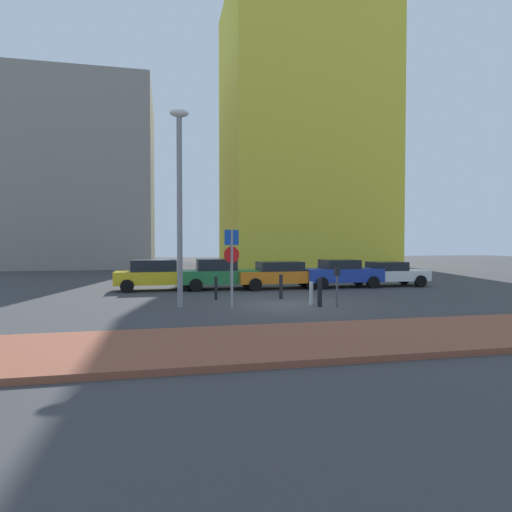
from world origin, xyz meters
name	(u,v)px	position (x,y,z in m)	size (l,w,h in m)	color
ground_plane	(289,304)	(0.00, 0.00, 0.00)	(120.00, 120.00, 0.00)	#38383A
sidewalk_brick	(362,338)	(0.00, -6.23, 0.07)	(40.00, 3.66, 0.14)	brown
parked_car_yellow	(156,274)	(-5.12, 6.23, 0.80)	(4.16, 2.01, 1.54)	gold
parked_car_green	(221,274)	(-1.85, 6.02, 0.80)	(4.16, 2.04, 1.57)	#237238
parked_car_orange	(280,274)	(1.24, 5.66, 0.75)	(4.63, 2.00, 1.41)	orange
parked_car_blue	(341,273)	(4.61, 5.62, 0.77)	(4.21, 2.01, 1.49)	#1E389E
parked_car_white	(388,273)	(7.45, 5.65, 0.71)	(4.18, 2.05, 1.35)	white
parking_sign_post	(232,259)	(-2.30, -0.48, 1.81)	(0.58, 0.20, 2.88)	gray
parking_meter	(337,282)	(1.59, -0.97, 0.93)	(0.18, 0.14, 1.45)	#4C4C51
street_lamp	(180,192)	(-4.13, 0.15, 4.26)	(0.70, 0.36, 7.27)	gray
traffic_bollard_near	(320,292)	(0.96, -0.83, 0.54)	(0.17, 0.17, 1.08)	black
traffic_bollard_mid	(281,287)	(0.15, 1.63, 0.52)	(0.15, 0.15, 1.05)	black
traffic_bollard_far	(216,288)	(-2.58, 2.02, 0.49)	(0.13, 0.13, 0.97)	black
traffic_bollard_edge	(311,293)	(0.80, -0.35, 0.45)	(0.15, 0.15, 0.89)	#B7B7BC
building_colorful_midrise	(302,133)	(10.65, 30.40, 14.95)	(17.18, 14.33, 29.91)	gold
building_under_construction	(87,180)	(-12.50, 31.03, 9.01)	(13.19, 14.26, 18.01)	gray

